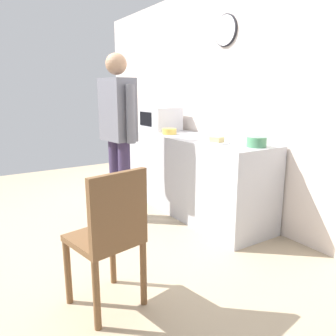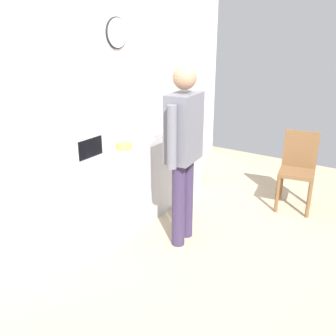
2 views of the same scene
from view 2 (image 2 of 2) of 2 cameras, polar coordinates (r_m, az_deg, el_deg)
name	(u,v)px [view 2 (image 2 of 2)]	position (r m, az deg, el deg)	size (l,w,h in m)	color
ground_plane	(225,244)	(4.03, 8.49, -11.25)	(6.00, 6.00, 0.00)	tan
back_wall	(102,102)	(4.41, -9.88, 9.72)	(5.40, 0.13, 2.60)	silver
kitchen_counter	(135,177)	(4.47, -4.91, -1.34)	(2.11, 0.62, 0.90)	#B7B7BC
microwave	(81,143)	(3.77, -12.99, 3.65)	(0.50, 0.39, 0.30)	silver
sandwich_plate	(169,130)	(4.69, 0.23, 5.77)	(0.26, 0.26, 0.07)	white
salad_bowl	(174,120)	(5.06, 0.90, 7.19)	(0.18, 0.18, 0.09)	#4C8E60
cereal_bowl	(124,146)	(4.02, -6.63, 3.34)	(0.17, 0.17, 0.07)	gold
fork_utensil	(109,140)	(4.36, -8.92, 4.18)	(0.17, 0.02, 0.01)	silver
spoon_utensil	(138,139)	(4.38, -4.46, 4.43)	(0.17, 0.02, 0.01)	silver
person_standing	(184,144)	(3.64, 2.35, 3.58)	(0.59, 0.28, 1.78)	#372B4B
wooden_chair	(298,167)	(4.83, 18.93, 0.21)	(0.47, 0.47, 0.94)	brown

